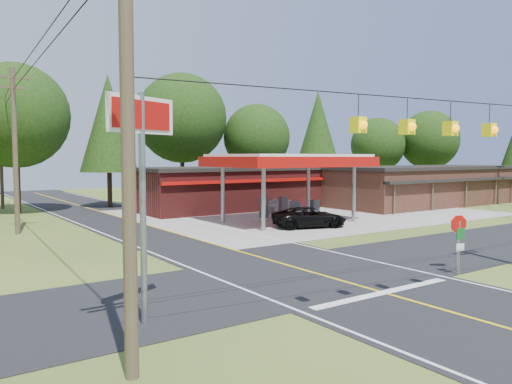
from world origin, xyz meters
TOP-DOWN VIEW (x-y plane):
  - ground at (0.00, 0.00)m, footprint 120.00×120.00m
  - main_highway at (0.00, 0.00)m, footprint 8.00×120.00m
  - cross_road at (0.00, 0.00)m, footprint 70.00×7.00m
  - lane_center_yellow at (0.00, 0.00)m, footprint 0.15×110.00m
  - gas_canopy at (9.00, 13.00)m, footprint 10.60×7.40m
  - convenience_store at (10.00, 22.98)m, footprint 16.40×7.55m
  - strip_building at (28.00, 15.98)m, footprint 20.40×8.75m
  - utility_pole_near_left at (-9.50, -5.00)m, footprint 1.80×0.30m
  - utility_pole_far_left at (-8.00, 18.00)m, footprint 1.80×0.30m
  - utility_pole_north at (-6.50, 35.00)m, footprint 0.30×0.30m
  - overhead_beacons at (-1.00, -6.00)m, footprint 17.04×2.04m
  - treeline_backdrop at (0.82, 24.01)m, footprint 70.27×51.59m
  - suv_car at (8.40, 10.00)m, footprint 6.11×6.11m
  - sedan_car at (12.00, 17.24)m, footprint 4.78×4.78m
  - big_stop_sign at (-8.00, -2.01)m, footprint 2.23×0.99m
  - octagonal_stop_sign at (5.14, -3.01)m, footprint 0.78×0.33m
  - route_sign_post at (4.49, -3.52)m, footprint 0.44×0.11m

SIDE VIEW (x-z plane):
  - ground at x=0.00m, z-range 0.00..0.00m
  - main_highway at x=0.00m, z-range 0.00..0.02m
  - cross_road at x=0.00m, z-range 0.00..0.03m
  - lane_center_yellow at x=0.00m, z-range 0.02..0.03m
  - sedan_car at x=12.00m, z-range 0.00..1.30m
  - suv_car at x=8.40m, z-range 0.00..1.36m
  - route_sign_post at x=4.49m, z-range 0.20..2.36m
  - octagonal_stop_sign at x=5.14m, z-range 0.58..2.94m
  - strip_building at x=28.00m, z-range 0.01..3.81m
  - convenience_store at x=10.00m, z-range 0.02..3.82m
  - gas_canopy at x=9.00m, z-range 1.83..6.70m
  - big_stop_sign at x=-8.00m, z-range 1.52..7.93m
  - utility_pole_north at x=-6.50m, z-range 0.00..9.50m
  - utility_pole_near_left at x=-9.50m, z-range 0.20..10.20m
  - utility_pole_far_left at x=-8.00m, z-range 0.20..10.20m
  - overhead_beacons at x=-1.00m, z-range 5.70..6.73m
  - treeline_backdrop at x=0.82m, z-range 0.84..14.14m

